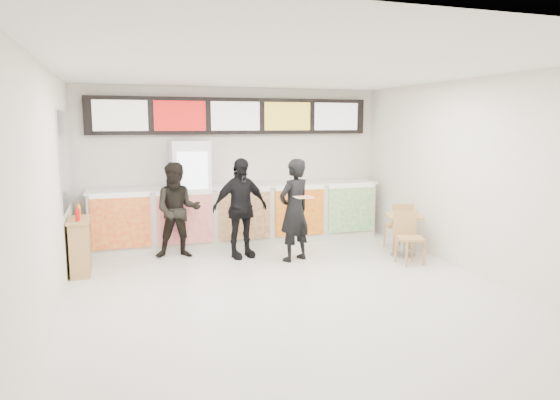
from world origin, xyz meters
name	(u,v)px	position (x,y,z in m)	size (l,w,h in m)	color
floor	(294,294)	(0.00, 0.00, 0.00)	(7.00, 7.00, 0.00)	beige
ceiling	(295,69)	(0.00, 0.00, 3.00)	(7.00, 7.00, 0.00)	white
wall_back	(235,165)	(0.00, 3.50, 1.50)	(6.00, 6.00, 0.00)	silver
wall_left	(47,195)	(-3.00, 0.00, 1.50)	(7.00, 7.00, 0.00)	silver
wall_right	(481,178)	(3.00, 0.00, 1.50)	(7.00, 7.00, 0.00)	silver
service_counter	(240,214)	(0.00, 3.09, 0.57)	(5.56, 0.77, 1.14)	silver
menu_board	(235,116)	(0.00, 3.41, 2.45)	(5.50, 0.14, 0.70)	black
drinks_fridge	(191,194)	(-0.93, 3.11, 1.00)	(0.70, 0.67, 2.00)	white
mirror_panel	(66,159)	(-2.99, 2.45, 1.75)	(0.01, 2.00, 1.50)	#B2B7BF
customer_main	(294,210)	(0.58, 1.60, 0.87)	(0.63, 0.41, 1.73)	black
customer_left	(178,210)	(-1.26, 2.42, 0.83)	(0.80, 0.63, 1.65)	black
customer_mid	(240,208)	(-0.24, 2.09, 0.86)	(1.01, 0.42, 1.73)	black
pizza_slice	(304,197)	(0.58, 1.15, 1.16)	(0.36, 0.36, 0.02)	beige
cafe_table	(404,227)	(2.50, 1.28, 0.51)	(0.89, 1.53, 0.87)	tan
condiment_ledge	(80,246)	(-2.82, 1.93, 0.44)	(0.31, 0.77, 1.03)	tan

